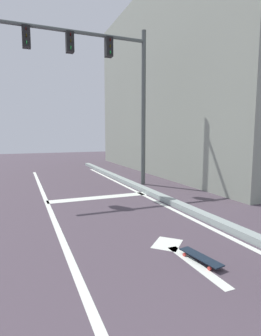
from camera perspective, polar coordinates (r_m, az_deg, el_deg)
The scene contains 9 objects.
lane_line_center at distance 4.78m, azimuth -13.11°, elevation -16.67°, with size 0.12×20.00×0.01m, color silver.
lane_line_curbside at distance 5.93m, azimuth 16.58°, elevation -12.02°, with size 0.12×20.00×0.01m, color silver.
stop_bar at distance 8.34m, azimuth -6.54°, elevation -6.15°, with size 3.06×0.40×0.01m, color silver.
lane_arrow_stem at distance 4.36m, azimuth 13.60°, elevation -19.15°, with size 0.16×1.40×0.01m, color silver.
lane_arrow_head at distance 5.01m, azimuth 7.70°, elevation -15.42°, with size 0.56×0.44×0.01m, color silver.
curb_strip at distance 6.06m, azimuth 18.48°, elevation -10.99°, with size 0.24×24.00×0.14m, color #94A19C.
spare_skateboard at distance 4.46m, azimuth 14.46°, elevation -17.63°, with size 0.30×0.79×0.08m.
traffic_signal_mast at distance 9.96m, azimuth -5.93°, elevation 19.74°, with size 5.37×0.34×5.59m.
building_block at distance 16.32m, azimuth 19.94°, elevation 15.29°, with size 10.05×13.29×8.67m, color gray.
Camera 1 is at (-0.32, 1.67, 1.93)m, focal length 29.15 mm.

